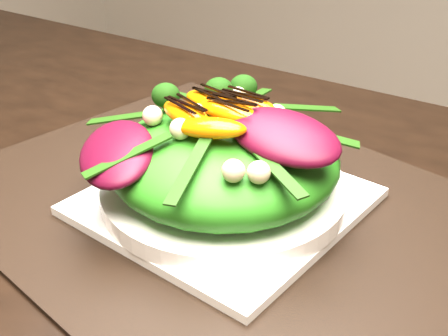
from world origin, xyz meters
The scene contains 10 objects.
dining_table centered at (0.00, 0.00, 0.73)m, with size 1.60×0.90×0.75m, color black.
placemat centered at (0.02, 0.09, 0.75)m, with size 0.52×0.39×0.00m, color black.
plate_base centered at (0.02, 0.09, 0.76)m, with size 0.23×0.23×0.01m, color white.
salad_bowl centered at (0.02, 0.09, 0.77)m, with size 0.23×0.23×0.02m, color white.
lettuce_mound centered at (0.02, 0.09, 0.80)m, with size 0.21×0.21×0.07m, color #2C7C17.
radicchio_leaf centered at (0.08, 0.08, 0.84)m, with size 0.10×0.07×0.02m, color #3D0616.
orange_segment centered at (0.01, 0.09, 0.85)m, with size 0.06×0.03×0.02m, color #E15D03.
broccoli_floret centered at (-0.03, 0.13, 0.85)m, with size 0.04×0.04×0.04m, color #0C370A.
macadamia_nut centered at (0.04, 0.04, 0.85)m, with size 0.02×0.02×0.02m, color beige.
balsamic_drizzle centered at (0.01, 0.09, 0.86)m, with size 0.04×0.00×0.00m, color black.
Camera 1 is at (0.29, -0.32, 1.07)m, focal length 48.00 mm.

